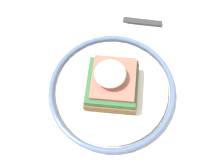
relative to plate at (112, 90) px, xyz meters
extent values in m
plane|color=#9E9993|center=(-0.03, -0.03, -0.75)|extent=(6.00, 6.00, 0.00)
cube|color=beige|center=(-0.03, -0.03, -0.02)|extent=(1.15, 0.71, 0.03)
cylinder|color=beige|center=(0.48, -0.32, -0.39)|extent=(0.06, 0.06, 0.71)
cylinder|color=beige|center=(0.48, 0.27, -0.39)|extent=(0.06, 0.06, 0.71)
cylinder|color=silver|center=(0.00, 0.00, 0.00)|extent=(0.21, 0.21, 0.01)
torus|color=slate|center=(0.00, 0.00, 0.00)|extent=(0.23, 0.23, 0.01)
cube|color=brown|center=(0.00, 0.00, 0.02)|extent=(0.09, 0.09, 0.02)
cube|color=#2D6033|center=(0.00, 0.00, 0.03)|extent=(0.09, 0.09, 0.01)
cube|color=#9E5647|center=(0.00, 0.00, 0.04)|extent=(0.08, 0.07, 0.01)
ellipsoid|color=white|center=(0.00, 0.00, 0.06)|extent=(0.05, 0.05, 0.03)
cube|color=#2D2D2D|center=(0.16, -0.05, 0.00)|extent=(0.02, 0.08, 0.01)
cube|color=silver|center=(0.16, 0.04, -0.01)|extent=(0.02, 0.11, 0.00)
camera|label=1|loc=(-0.20, -0.02, 0.48)|focal=45.00mm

